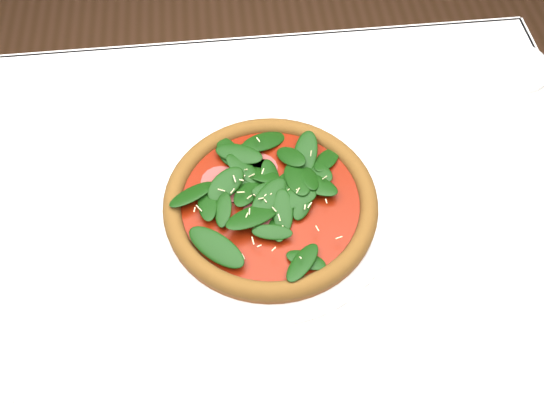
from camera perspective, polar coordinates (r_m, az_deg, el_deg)
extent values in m
plane|color=brown|center=(1.61, -2.66, -15.83)|extent=(6.00, 6.00, 0.00)
cube|color=white|center=(0.94, -4.39, -2.19)|extent=(1.20, 0.80, 0.04)
cylinder|color=#503920|center=(1.53, 16.31, 3.30)|extent=(0.06, 0.06, 0.71)
cube|color=white|center=(1.26, -5.33, 11.30)|extent=(1.20, 0.01, 0.22)
cylinder|color=white|center=(0.92, -0.14, -0.49)|extent=(0.37, 0.37, 0.01)
torus|color=white|center=(0.92, -0.14, -0.34)|extent=(0.37, 0.37, 0.01)
cylinder|color=brown|center=(0.91, -0.14, -0.09)|extent=(0.39, 0.39, 0.01)
torus|color=#B27229|center=(0.90, -0.14, 0.21)|extent=(0.39, 0.39, 0.03)
cylinder|color=maroon|center=(0.90, -0.14, 0.21)|extent=(0.33, 0.33, 0.00)
cylinder|color=#A54442|center=(0.90, -0.14, 0.36)|extent=(0.29, 0.29, 0.00)
ellipsoid|color=#11380A|center=(0.89, -0.14, 0.74)|extent=(0.31, 0.31, 0.03)
cylinder|color=beige|center=(0.89, -0.14, 0.97)|extent=(0.29, 0.29, 0.00)
cylinder|color=white|center=(1.20, 21.79, 11.92)|extent=(0.13, 0.13, 0.01)
torus|color=white|center=(1.20, 21.83, 12.01)|extent=(0.13, 0.13, 0.01)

